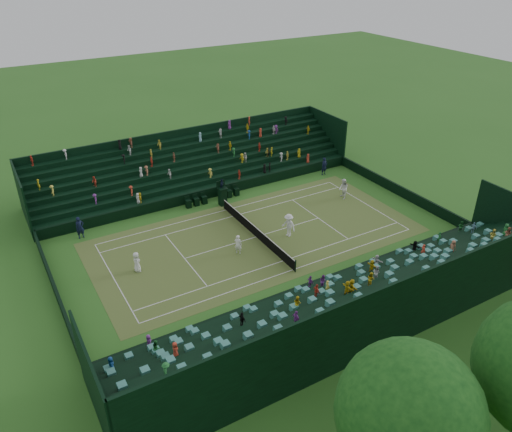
{
  "coord_description": "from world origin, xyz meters",
  "views": [
    {
      "loc": [
        30.6,
        -17.81,
        21.48
      ],
      "look_at": [
        0.0,
        0.0,
        2.0
      ],
      "focal_mm": 35.0,
      "sensor_mm": 36.0,
      "label": 1
    }
  ],
  "objects_px": {
    "player_far_west": "(343,189)",
    "player_far_east": "(289,225)",
    "umpire_chair": "(222,194)",
    "player_near_east": "(238,244)",
    "tennis_net": "(256,232)",
    "player_near_west": "(137,262)"
  },
  "relations": [
    {
      "from": "player_near_west",
      "to": "player_far_west",
      "type": "height_order",
      "value": "player_far_west"
    },
    {
      "from": "umpire_chair",
      "to": "tennis_net",
      "type": "bearing_deg",
      "value": -2.13
    },
    {
      "from": "tennis_net",
      "to": "player_far_west",
      "type": "relative_size",
      "value": 5.92
    },
    {
      "from": "player_far_west",
      "to": "player_far_east",
      "type": "xyz_separation_m",
      "value": [
        3.21,
        -8.34,
        0.03
      ]
    },
    {
      "from": "tennis_net",
      "to": "player_near_east",
      "type": "distance_m",
      "value": 2.83
    },
    {
      "from": "tennis_net",
      "to": "player_far_east",
      "type": "bearing_deg",
      "value": 64.41
    },
    {
      "from": "umpire_chair",
      "to": "player_near_east",
      "type": "xyz_separation_m",
      "value": [
        7.99,
        -2.68,
        -0.29
      ]
    },
    {
      "from": "player_far_west",
      "to": "player_far_east",
      "type": "distance_m",
      "value": 8.94
    },
    {
      "from": "player_far_west",
      "to": "player_near_west",
      "type": "bearing_deg",
      "value": -69.0
    },
    {
      "from": "umpire_chair",
      "to": "player_near_east",
      "type": "bearing_deg",
      "value": -18.58
    },
    {
      "from": "player_near_east",
      "to": "player_near_west",
      "type": "bearing_deg",
      "value": 37.33
    },
    {
      "from": "player_near_east",
      "to": "player_far_west",
      "type": "distance_m",
      "value": 13.66
    },
    {
      "from": "player_near_east",
      "to": "player_far_east",
      "type": "distance_m",
      "value": 4.88
    },
    {
      "from": "player_near_west",
      "to": "tennis_net",
      "type": "bearing_deg",
      "value": -85.15
    },
    {
      "from": "player_far_west",
      "to": "player_far_east",
      "type": "height_order",
      "value": "player_far_east"
    },
    {
      "from": "player_near_west",
      "to": "player_far_east",
      "type": "relative_size",
      "value": 0.8
    },
    {
      "from": "umpire_chair",
      "to": "player_near_east",
      "type": "height_order",
      "value": "umpire_chair"
    },
    {
      "from": "player_near_west",
      "to": "umpire_chair",
      "type": "bearing_deg",
      "value": -52.22
    },
    {
      "from": "player_far_west",
      "to": "player_near_east",
      "type": "bearing_deg",
      "value": -59.37
    },
    {
      "from": "tennis_net",
      "to": "player_near_west",
      "type": "bearing_deg",
      "value": -91.22
    },
    {
      "from": "player_far_east",
      "to": "tennis_net",
      "type": "bearing_deg",
      "value": -132.57
    },
    {
      "from": "player_far_east",
      "to": "umpire_chair",
      "type": "bearing_deg",
      "value": 178.81
    }
  ]
}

